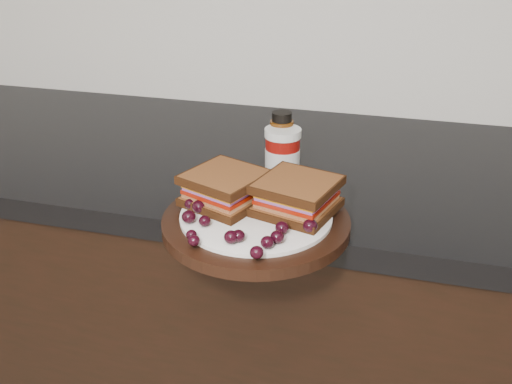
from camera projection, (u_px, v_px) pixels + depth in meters
base_cabinets at (210, 332)px, 1.35m from camera, size 3.96×0.58×0.86m
countertop at (202, 157)px, 1.16m from camera, size 3.98×0.60×0.04m
plate at (256, 223)px, 0.85m from camera, size 0.28×0.28×0.02m
sandwich_left at (225, 188)px, 0.87m from camera, size 0.14×0.14×0.05m
sandwich_right at (297, 196)px, 0.84m from camera, size 0.13×0.13×0.05m
grape_0 at (189, 217)px, 0.82m from camera, size 0.02×0.02×0.02m
grape_1 at (205, 221)px, 0.81m from camera, size 0.02×0.02×0.02m
grape_2 at (191, 235)px, 0.77m from camera, size 0.02×0.02×0.01m
grape_3 at (194, 241)px, 0.76m from camera, size 0.02×0.02×0.02m
grape_4 at (231, 237)px, 0.77m from camera, size 0.02×0.02×0.02m
grape_5 at (238, 236)px, 0.77m from camera, size 0.02×0.02×0.02m
grape_6 at (257, 252)px, 0.73m from camera, size 0.02×0.02×0.02m
grape_7 at (267, 242)px, 0.75m from camera, size 0.02×0.02×0.02m
grape_8 at (277, 237)px, 0.77m from camera, size 0.02×0.02×0.02m
grape_9 at (282, 228)px, 0.79m from camera, size 0.02×0.02×0.02m
grape_10 at (310, 226)px, 0.79m from camera, size 0.02×0.02×0.02m
grape_11 at (305, 223)px, 0.80m from camera, size 0.02×0.02×0.01m
grape_12 at (314, 215)px, 0.82m from camera, size 0.02×0.02×0.02m
grape_13 at (320, 202)px, 0.86m from camera, size 0.02×0.02×0.02m
grape_14 at (308, 201)px, 0.87m from camera, size 0.02×0.02×0.01m
grape_15 at (242, 194)px, 0.88m from camera, size 0.02×0.02×0.02m
grape_16 at (220, 191)px, 0.89m from camera, size 0.02×0.02×0.02m
grape_17 at (219, 200)px, 0.86m from camera, size 0.02×0.02×0.02m
grape_18 at (190, 204)px, 0.86m from camera, size 0.02×0.02×0.02m
grape_19 at (199, 207)px, 0.84m from camera, size 0.02×0.02×0.02m
grape_20 at (236, 200)px, 0.86m from camera, size 0.02×0.02×0.02m
grape_21 at (222, 198)px, 0.88m from camera, size 0.02×0.02×0.01m
grape_22 at (217, 207)px, 0.84m from camera, size 0.02×0.02×0.02m
condiment_jar at (282, 154)px, 0.99m from camera, size 0.08×0.08×0.09m
oil_bottle at (281, 143)px, 1.01m from camera, size 0.05×0.05×0.11m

